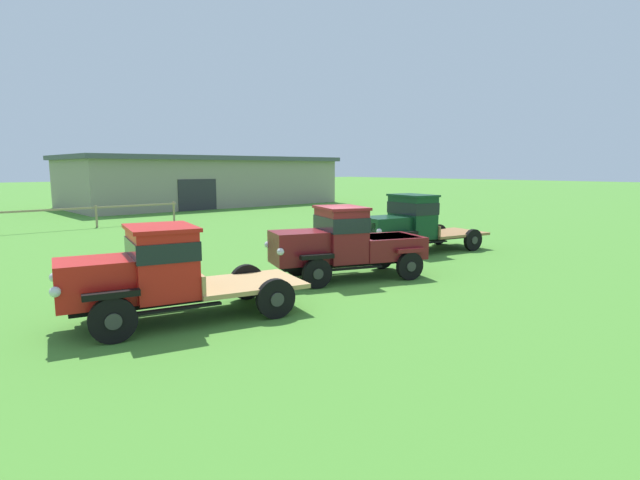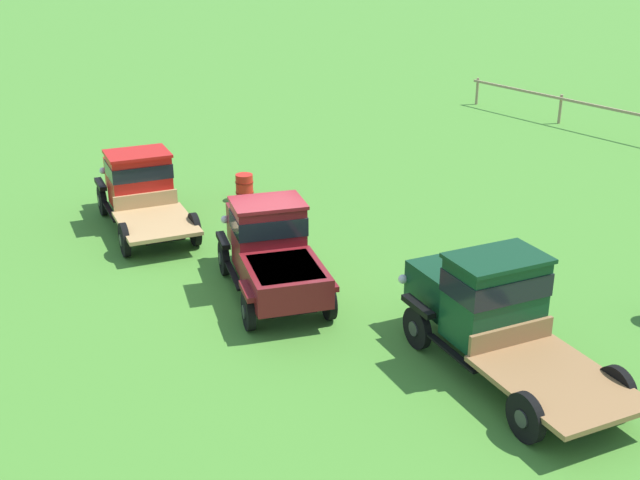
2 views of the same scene
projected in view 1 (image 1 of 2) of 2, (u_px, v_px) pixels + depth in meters
The scene contains 8 objects.
ground_plane at pixel (341, 279), 14.87m from camera, with size 240.00×240.00×0.00m, color #47842D.
farm_shed at pixel (204, 181), 44.23m from camera, with size 23.02×10.80×4.24m.
paddock_fence at pixel (48, 214), 25.98m from camera, with size 14.26×0.32×1.21m.
vintage_truck_foreground_near at pixel (156, 272), 10.51m from camera, with size 5.42×2.98×2.07m.
vintage_truck_second_in_line at pixel (346, 242), 14.76m from camera, with size 4.89×3.19×2.16m.
vintage_truck_midrow_center at pixel (410, 223), 19.33m from camera, with size 5.72×3.04×2.26m.
oil_drum_beside_row at pixel (353, 228), 23.46m from camera, with size 0.65×0.65×0.89m.
oil_drum_near_fence at pixel (111, 277), 13.19m from camera, with size 0.56×0.56×0.81m.
Camera 1 is at (-10.12, -10.48, 3.28)m, focal length 28.00 mm.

